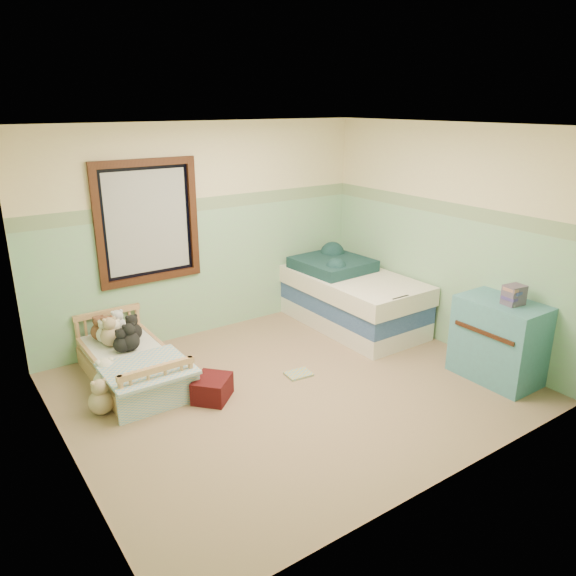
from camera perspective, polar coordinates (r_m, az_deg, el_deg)
floor at (r=5.55m, az=0.49°, el=-10.39°), size 4.20×3.60×0.02m
ceiling at (r=4.85m, az=0.57°, el=16.61°), size 4.20×3.60×0.02m
wall_back at (r=6.56m, az=-8.63°, el=5.86°), size 4.20×0.04×2.50m
wall_front at (r=3.81m, az=16.36°, el=-4.28°), size 4.20×0.04×2.50m
wall_left at (r=4.27m, az=-23.21°, el=-2.60°), size 0.04×3.60×2.50m
wall_right at (r=6.46m, az=16.00°, el=5.14°), size 0.04×3.60×2.50m
wainscot_mint at (r=6.67m, az=-8.37°, el=1.65°), size 4.20×0.01×1.50m
border_strip at (r=6.48m, az=-8.71°, el=8.64°), size 4.20×0.01×0.15m
window_frame at (r=6.21m, az=-14.37°, el=6.65°), size 1.16×0.06×1.36m
window_blinds at (r=6.22m, az=-14.41°, el=6.67°), size 0.92×0.01×1.12m
toddler_bed_frame at (r=5.85m, az=-15.87°, el=-8.40°), size 0.72×1.45×0.19m
toddler_mattress at (r=5.78m, az=-16.00°, el=-7.05°), size 0.66×1.39×0.12m
patchwork_quilt at (r=5.36m, az=-14.45°, el=-8.13°), size 0.79×0.72×0.03m
plush_bed_brown at (r=6.12m, az=-19.01°, el=-4.31°), size 0.18×0.18×0.18m
plush_bed_white at (r=6.17m, az=-17.25°, el=-3.88°), size 0.20×0.20×0.20m
plush_bed_tan at (r=5.93m, az=-17.96°, el=-4.80°), size 0.21×0.21×0.21m
plush_bed_dark at (r=6.00m, az=-15.86°, el=-4.42°), size 0.20×0.20×0.20m
plush_floor_cream at (r=5.63m, az=-18.33°, el=-9.36°), size 0.26×0.26×0.26m
plush_floor_tan at (r=5.35m, az=-18.86°, el=-11.16°), size 0.23×0.23×0.23m
twin_bed_frame at (r=7.04m, az=6.38°, el=-2.86°), size 0.97×1.94×0.22m
twin_boxspring at (r=6.96m, az=6.44°, el=-1.17°), size 0.97×1.94×0.22m
twin_mattress at (r=6.89m, az=6.51°, el=0.55°), size 1.01×1.98×0.22m
teal_blanket at (r=7.03m, az=4.65°, el=2.50°), size 0.87×0.91×0.14m
dresser at (r=5.94m, az=21.08°, el=-5.10°), size 0.52×0.84×0.84m
book_stack at (r=5.71m, az=22.46°, el=-0.67°), size 0.21×0.17×0.19m
red_pillow at (r=5.35m, az=-7.89°, el=-10.31°), size 0.47×0.47×0.22m
floor_book at (r=5.76m, az=1.11°, el=-8.95°), size 0.28×0.23×0.02m
extra_plush_0 at (r=5.96m, az=-17.51°, el=-4.79°), size 0.19×0.19×0.19m
extra_plush_1 at (r=5.77m, az=-16.13°, el=-5.35°), size 0.20×0.20×0.20m
extra_plush_2 at (r=6.03m, az=-18.50°, el=-4.63°), size 0.18×0.18×0.18m
extra_plush_3 at (r=6.03m, az=-18.18°, el=-4.52°), size 0.20×0.20×0.20m
extra_plush_4 at (r=5.76m, az=-16.89°, el=-5.62°), size 0.17×0.17×0.17m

